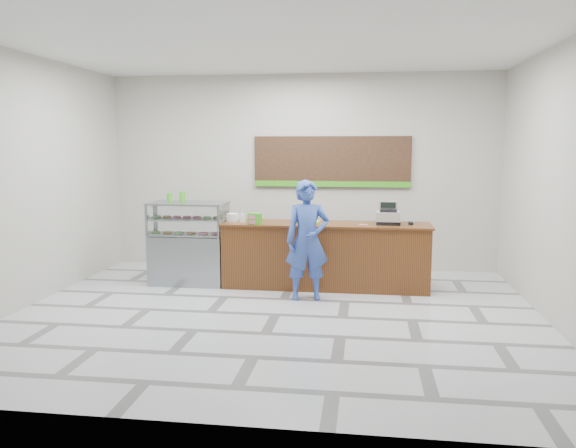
# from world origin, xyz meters

# --- Properties ---
(floor) EXTENTS (7.00, 7.00, 0.00)m
(floor) POSITION_xyz_m (0.00, 0.00, 0.00)
(floor) COLOR silver
(floor) RESTS_ON ground
(back_wall) EXTENTS (7.00, 0.00, 7.00)m
(back_wall) POSITION_xyz_m (0.00, 3.00, 1.75)
(back_wall) COLOR #B7B3A8
(back_wall) RESTS_ON floor
(ceiling) EXTENTS (7.00, 7.00, 0.00)m
(ceiling) POSITION_xyz_m (0.00, 0.00, 3.50)
(ceiling) COLOR silver
(ceiling) RESTS_ON back_wall
(sales_counter) EXTENTS (3.26, 0.76, 1.03)m
(sales_counter) POSITION_xyz_m (0.55, 1.55, 0.52)
(sales_counter) COLOR brown
(sales_counter) RESTS_ON floor
(display_case) EXTENTS (1.22, 0.72, 1.33)m
(display_case) POSITION_xyz_m (-1.67, 1.55, 0.68)
(display_case) COLOR gray
(display_case) RESTS_ON floor
(menu_board) EXTENTS (2.80, 0.06, 0.90)m
(menu_board) POSITION_xyz_m (0.55, 2.96, 1.93)
(menu_board) COLOR black
(menu_board) RESTS_ON back_wall
(cash_register) EXTENTS (0.38, 0.40, 0.34)m
(cash_register) POSITION_xyz_m (1.51, 1.59, 1.16)
(cash_register) COLOR black
(cash_register) RESTS_ON sales_counter
(card_terminal) EXTENTS (0.08, 0.15, 0.04)m
(card_terminal) POSITION_xyz_m (1.86, 1.59, 1.05)
(card_terminal) COLOR black
(card_terminal) RESTS_ON sales_counter
(serving_tray) EXTENTS (0.40, 0.30, 0.02)m
(serving_tray) POSITION_xyz_m (0.25, 1.63, 1.04)
(serving_tray) COLOR #71CF1F
(serving_tray) RESTS_ON sales_counter
(napkin_box) EXTENTS (0.17, 0.17, 0.13)m
(napkin_box) POSITION_xyz_m (-0.94, 1.56, 1.09)
(napkin_box) COLOR white
(napkin_box) RESTS_ON sales_counter
(straw_cup) EXTENTS (0.08, 0.08, 0.12)m
(straw_cup) POSITION_xyz_m (-0.77, 1.52, 1.09)
(straw_cup) COLOR silver
(straw_cup) RESTS_ON sales_counter
(promo_box) EXTENTS (0.22, 0.16, 0.18)m
(promo_box) POSITION_xyz_m (-0.52, 1.28, 1.12)
(promo_box) COLOR green
(promo_box) RESTS_ON sales_counter
(donut_decal) EXTENTS (0.14, 0.14, 0.00)m
(donut_decal) POSITION_xyz_m (1.13, 1.46, 1.03)
(donut_decal) COLOR #D0547C
(donut_decal) RESTS_ON sales_counter
(green_cup_left) EXTENTS (0.09, 0.09, 0.14)m
(green_cup_left) POSITION_xyz_m (-2.01, 1.66, 1.40)
(green_cup_left) COLOR green
(green_cup_left) RESTS_ON display_case
(green_cup_right) EXTENTS (0.10, 0.10, 0.16)m
(green_cup_right) POSITION_xyz_m (-1.83, 1.75, 1.41)
(green_cup_right) COLOR green
(green_cup_right) RESTS_ON display_case
(customer) EXTENTS (0.71, 0.54, 1.75)m
(customer) POSITION_xyz_m (0.34, 0.84, 0.87)
(customer) COLOR #314CA0
(customer) RESTS_ON floor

